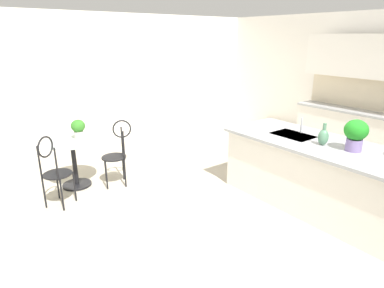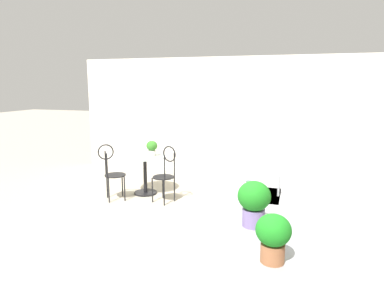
# 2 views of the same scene
# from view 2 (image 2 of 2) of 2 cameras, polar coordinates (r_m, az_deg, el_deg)

# --- Properties ---
(ground_plane) EXTENTS (40.00, 40.00, 0.00)m
(ground_plane) POSITION_cam_2_polar(r_m,az_deg,el_deg) (4.08, -2.10, -20.80)
(ground_plane) COLOR #B2A893
(wall_left_window) EXTENTS (0.12, 7.80, 2.70)m
(wall_left_window) POSITION_cam_2_polar(r_m,az_deg,el_deg) (7.69, 8.34, 4.41)
(wall_left_window) COLOR silver
(wall_left_window) RESTS_ON ground
(kitchen_island) EXTENTS (2.80, 1.06, 0.92)m
(kitchen_island) POSITION_cam_2_polar(r_m,az_deg,el_deg) (3.44, 10.34, -18.43)
(kitchen_island) COLOR white
(kitchen_island) RESTS_ON ground
(bistro_table) EXTENTS (0.80, 0.80, 0.74)m
(bistro_table) POSITION_cam_2_polar(r_m,az_deg,el_deg) (6.57, -7.92, -4.55)
(bistro_table) COLOR black
(bistro_table) RESTS_ON ground
(chair_near_window) EXTENTS (0.53, 0.53, 1.04)m
(chair_near_window) POSITION_cam_2_polar(r_m,az_deg,el_deg) (6.30, -13.40, -4.19)
(chair_near_window) COLOR black
(chair_near_window) RESTS_ON ground
(chair_by_island) EXTENTS (0.49, 0.52, 1.04)m
(chair_by_island) POSITION_cam_2_polar(r_m,az_deg,el_deg) (6.01, -4.48, -4.63)
(chair_by_island) COLOR black
(chair_by_island) RESTS_ON ground
(sink_faucet) EXTENTS (0.02, 0.02, 0.22)m
(sink_faucet) POSITION_cam_2_polar(r_m,az_deg,el_deg) (3.71, 14.42, -6.91)
(sink_faucet) COLOR #B2B5BA
(sink_faucet) RESTS_ON kitchen_island
(potted_plant_on_table) EXTENTS (0.21, 0.21, 0.30)m
(potted_plant_on_table) POSITION_cam_2_polar(r_m,az_deg,el_deg) (6.45, -6.79, -0.57)
(potted_plant_on_table) COLOR beige
(potted_plant_on_table) RESTS_ON bistro_table
(potted_plant_counter_far) EXTENTS (0.24, 0.24, 0.33)m
(potted_plant_counter_far) POSITION_cam_2_polar(r_m,az_deg,el_deg) (2.37, 13.56, -14.72)
(potted_plant_counter_far) COLOR #9E603D
(potted_plant_counter_far) RESTS_ON kitchen_island
(potted_plant_counter_near) EXTENTS (0.27, 0.27, 0.39)m
(potted_plant_counter_near) POSITION_cam_2_polar(r_m,az_deg,el_deg) (2.88, 10.43, -9.39)
(potted_plant_counter_near) COLOR #7A669E
(potted_plant_counter_near) RESTS_ON kitchen_island
(vase_on_counter) EXTENTS (0.13, 0.13, 0.29)m
(vase_on_counter) POSITION_cam_2_polar(r_m,az_deg,el_deg) (3.26, 9.43, -9.13)
(vase_on_counter) COLOR #4C7A5B
(vase_on_counter) RESTS_ON kitchen_island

